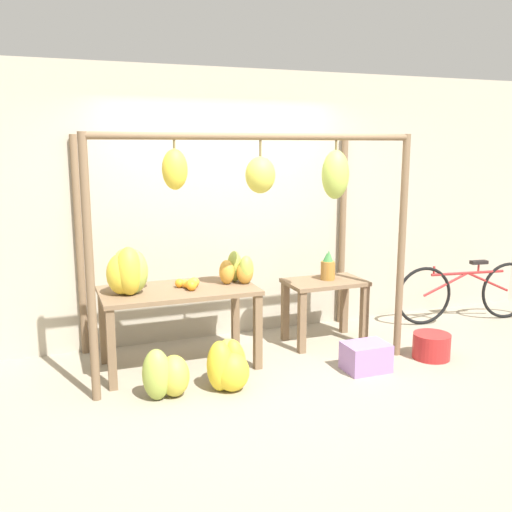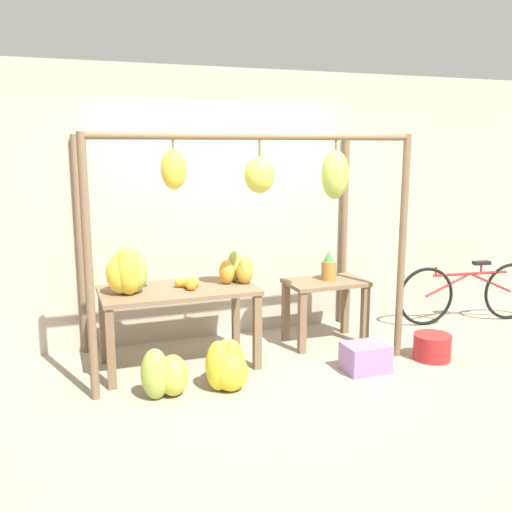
{
  "view_description": "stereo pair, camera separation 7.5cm",
  "coord_description": "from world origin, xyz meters",
  "px_view_note": "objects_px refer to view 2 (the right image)",
  "views": [
    {
      "loc": [
        -1.75,
        -4.33,
        2.03
      ],
      "look_at": [
        0.13,
        0.64,
        0.99
      ],
      "focal_mm": 40.0,
      "sensor_mm": 36.0,
      "label": 1
    },
    {
      "loc": [
        -1.68,
        -4.35,
        2.03
      ],
      "look_at": [
        0.13,
        0.64,
        0.99
      ],
      "focal_mm": 40.0,
      "sensor_mm": 36.0,
      "label": 2
    }
  ],
  "objects_px": {
    "papaya_pile": "(238,270)",
    "fruit_crate_white": "(366,357)",
    "pineapple_cluster": "(329,268)",
    "parked_bicycle": "(469,292)",
    "banana_pile_ground_left": "(165,375)",
    "banana_pile_ground_right": "(227,366)",
    "blue_bucket": "(432,347)",
    "orange_pile": "(189,284)",
    "banana_pile_on_table": "(127,271)"
  },
  "relations": [
    {
      "from": "fruit_crate_white",
      "to": "parked_bicycle",
      "type": "xyz_separation_m",
      "value": [
        1.88,
        0.89,
        0.23
      ]
    },
    {
      "from": "banana_pile_ground_left",
      "to": "papaya_pile",
      "type": "distance_m",
      "value": 1.26
    },
    {
      "from": "pineapple_cluster",
      "to": "papaya_pile",
      "type": "xyz_separation_m",
      "value": [
        -1.03,
        -0.14,
        0.09
      ]
    },
    {
      "from": "parked_bicycle",
      "to": "banana_pile_ground_right",
      "type": "bearing_deg",
      "value": -165.68
    },
    {
      "from": "papaya_pile",
      "to": "parked_bicycle",
      "type": "bearing_deg",
      "value": 3.35
    },
    {
      "from": "pineapple_cluster",
      "to": "parked_bicycle",
      "type": "relative_size",
      "value": 0.18
    },
    {
      "from": "banana_pile_ground_right",
      "to": "pineapple_cluster",
      "type": "bearing_deg",
      "value": 30.28
    },
    {
      "from": "orange_pile",
      "to": "banana_pile_ground_right",
      "type": "bearing_deg",
      "value": -73.84
    },
    {
      "from": "banana_pile_on_table",
      "to": "pineapple_cluster",
      "type": "relative_size",
      "value": 1.5
    },
    {
      "from": "blue_bucket",
      "to": "papaya_pile",
      "type": "xyz_separation_m",
      "value": [
        -1.74,
        0.68,
        0.75
      ]
    },
    {
      "from": "pineapple_cluster",
      "to": "banana_pile_ground_left",
      "type": "xyz_separation_m",
      "value": [
        -1.87,
        -0.78,
        -0.59
      ]
    },
    {
      "from": "parked_bicycle",
      "to": "papaya_pile",
      "type": "height_order",
      "value": "papaya_pile"
    },
    {
      "from": "papaya_pile",
      "to": "blue_bucket",
      "type": "bearing_deg",
      "value": -21.24
    },
    {
      "from": "orange_pile",
      "to": "banana_pile_ground_right",
      "type": "distance_m",
      "value": 0.86
    },
    {
      "from": "pineapple_cluster",
      "to": "parked_bicycle",
      "type": "height_order",
      "value": "pineapple_cluster"
    },
    {
      "from": "orange_pile",
      "to": "blue_bucket",
      "type": "bearing_deg",
      "value": -15.86
    },
    {
      "from": "banana_pile_ground_right",
      "to": "papaya_pile",
      "type": "relative_size",
      "value": 1.24
    },
    {
      "from": "orange_pile",
      "to": "parked_bicycle",
      "type": "distance_m",
      "value": 3.38
    },
    {
      "from": "banana_pile_on_table",
      "to": "fruit_crate_white",
      "type": "bearing_deg",
      "value": -18.51
    },
    {
      "from": "orange_pile",
      "to": "papaya_pile",
      "type": "bearing_deg",
      "value": 5.24
    },
    {
      "from": "orange_pile",
      "to": "banana_pile_on_table",
      "type": "bearing_deg",
      "value": 179.8
    },
    {
      "from": "orange_pile",
      "to": "banana_pile_ground_left",
      "type": "height_order",
      "value": "orange_pile"
    },
    {
      "from": "banana_pile_ground_right",
      "to": "blue_bucket",
      "type": "bearing_deg",
      "value": -0.92
    },
    {
      "from": "orange_pile",
      "to": "banana_pile_ground_right",
      "type": "xyz_separation_m",
      "value": [
        0.17,
        -0.6,
        -0.59
      ]
    },
    {
      "from": "pineapple_cluster",
      "to": "blue_bucket",
      "type": "height_order",
      "value": "pineapple_cluster"
    },
    {
      "from": "banana_pile_ground_left",
      "to": "blue_bucket",
      "type": "distance_m",
      "value": 2.58
    },
    {
      "from": "pineapple_cluster",
      "to": "banana_pile_ground_left",
      "type": "bearing_deg",
      "value": -157.41
    },
    {
      "from": "banana_pile_on_table",
      "to": "blue_bucket",
      "type": "distance_m",
      "value": 2.96
    },
    {
      "from": "blue_bucket",
      "to": "parked_bicycle",
      "type": "distance_m",
      "value": 1.43
    },
    {
      "from": "banana_pile_on_table",
      "to": "pineapple_cluster",
      "type": "xyz_separation_m",
      "value": [
        2.07,
        0.18,
        -0.16
      ]
    },
    {
      "from": "parked_bicycle",
      "to": "papaya_pile",
      "type": "bearing_deg",
      "value": -176.65
    },
    {
      "from": "pineapple_cluster",
      "to": "fruit_crate_white",
      "type": "relative_size",
      "value": 0.78
    },
    {
      "from": "orange_pile",
      "to": "fruit_crate_white",
      "type": "distance_m",
      "value": 1.74
    },
    {
      "from": "orange_pile",
      "to": "blue_bucket",
      "type": "height_order",
      "value": "orange_pile"
    },
    {
      "from": "banana_pile_ground_right",
      "to": "papaya_pile",
      "type": "distance_m",
      "value": 0.98
    },
    {
      "from": "blue_bucket",
      "to": "parked_bicycle",
      "type": "relative_size",
      "value": 0.2
    },
    {
      "from": "papaya_pile",
      "to": "orange_pile",
      "type": "bearing_deg",
      "value": -174.76
    },
    {
      "from": "blue_bucket",
      "to": "fruit_crate_white",
      "type": "bearing_deg",
      "value": -176.83
    },
    {
      "from": "banana_pile_ground_left",
      "to": "banana_pile_ground_right",
      "type": "distance_m",
      "value": 0.53
    },
    {
      "from": "orange_pile",
      "to": "pineapple_cluster",
      "type": "xyz_separation_m",
      "value": [
        1.51,
        0.18,
        -0.0
      ]
    },
    {
      "from": "banana_pile_on_table",
      "to": "fruit_crate_white",
      "type": "relative_size",
      "value": 1.16
    },
    {
      "from": "parked_bicycle",
      "to": "blue_bucket",
      "type": "bearing_deg",
      "value": -143.14
    },
    {
      "from": "banana_pile_ground_right",
      "to": "parked_bicycle",
      "type": "xyz_separation_m",
      "value": [
        3.17,
        0.81,
        0.16
      ]
    },
    {
      "from": "banana_pile_ground_left",
      "to": "papaya_pile",
      "type": "xyz_separation_m",
      "value": [
        0.84,
        0.64,
        0.68
      ]
    },
    {
      "from": "parked_bicycle",
      "to": "banana_pile_ground_left",
      "type": "bearing_deg",
      "value": -167.72
    },
    {
      "from": "papaya_pile",
      "to": "fruit_crate_white",
      "type": "bearing_deg",
      "value": -36.15
    },
    {
      "from": "pineapple_cluster",
      "to": "parked_bicycle",
      "type": "distance_m",
      "value": 1.88
    },
    {
      "from": "banana_pile_on_table",
      "to": "papaya_pile",
      "type": "relative_size",
      "value": 1.24
    },
    {
      "from": "fruit_crate_white",
      "to": "banana_pile_ground_right",
      "type": "bearing_deg",
      "value": 176.69
    },
    {
      "from": "pineapple_cluster",
      "to": "papaya_pile",
      "type": "distance_m",
      "value": 1.04
    }
  ]
}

